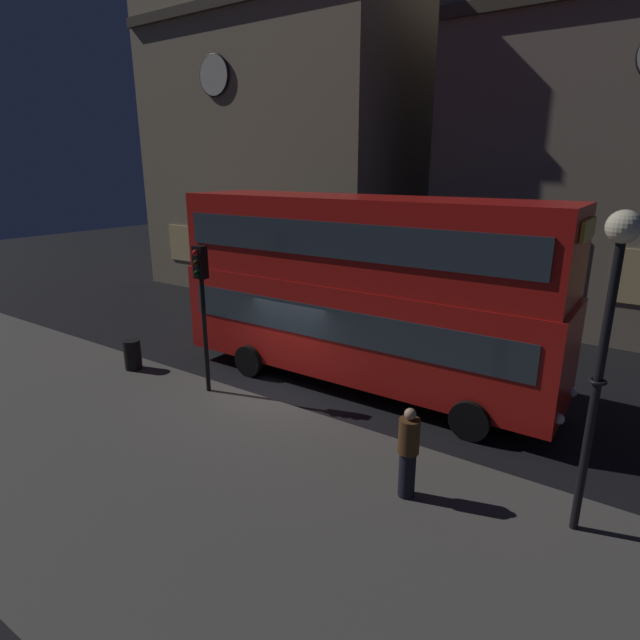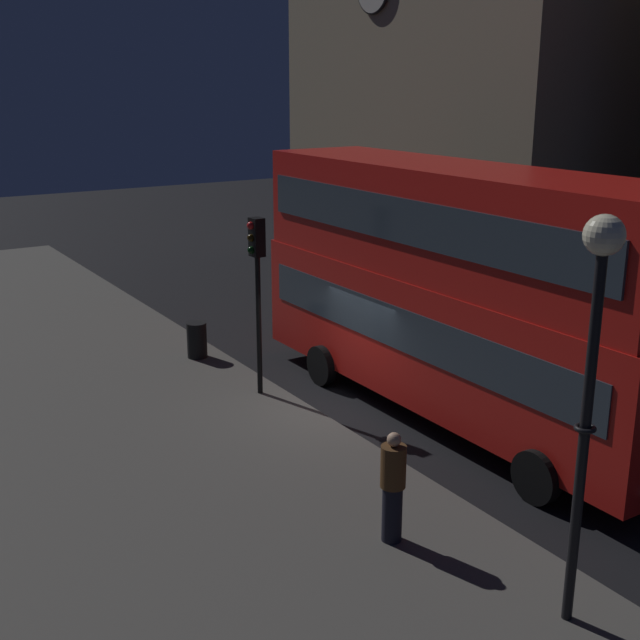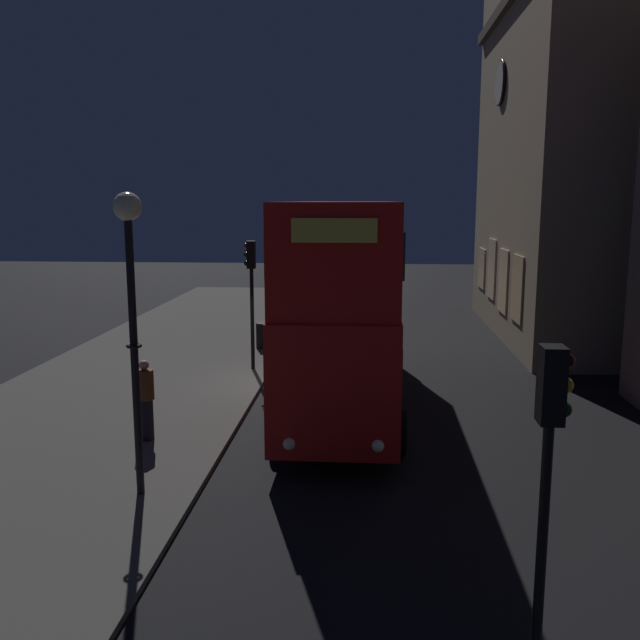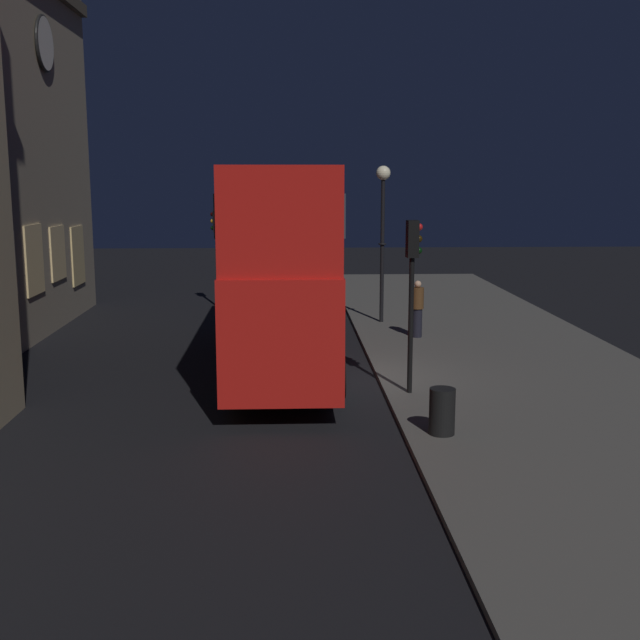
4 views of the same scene
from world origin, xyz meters
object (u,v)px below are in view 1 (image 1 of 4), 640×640
(litter_bin, at_px, (133,355))
(double_decker_bus, at_px, (360,285))
(traffic_light_near_kerb, at_px, (202,289))
(pedestrian, at_px, (408,452))
(street_lamp, at_px, (610,308))

(litter_bin, bearing_deg, double_decker_bus, 27.14)
(double_decker_bus, xyz_separation_m, litter_bin, (-6.19, -3.17, -2.40))
(traffic_light_near_kerb, relative_size, litter_bin, 4.37)
(pedestrian, bearing_deg, traffic_light_near_kerb, -38.26)
(traffic_light_near_kerb, distance_m, street_lamp, 9.50)
(traffic_light_near_kerb, bearing_deg, litter_bin, 179.82)
(double_decker_bus, distance_m, litter_bin, 7.36)
(street_lamp, distance_m, pedestrian, 4.20)
(street_lamp, relative_size, litter_bin, 5.85)
(double_decker_bus, height_order, litter_bin, double_decker_bus)
(pedestrian, xyz_separation_m, litter_bin, (-9.75, 1.10, -0.47))
(street_lamp, xyz_separation_m, pedestrian, (-2.80, -0.81, -3.02))
(double_decker_bus, bearing_deg, traffic_light_near_kerb, -135.68)
(traffic_light_near_kerb, distance_m, litter_bin, 3.97)
(street_lamp, bearing_deg, litter_bin, 178.67)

